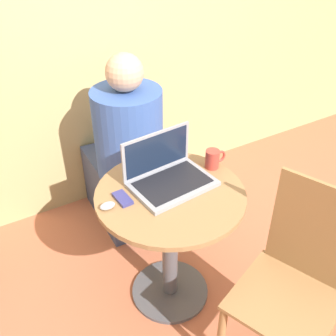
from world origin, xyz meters
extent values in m
plane|color=#B26042|center=(0.00, 0.00, 0.00)|extent=(12.00, 12.00, 0.00)
cube|color=tan|center=(0.00, 1.06, 1.30)|extent=(7.00, 0.05, 2.60)
cylinder|color=#4C4C51|center=(0.00, 0.00, 0.01)|extent=(0.42, 0.42, 0.02)
cylinder|color=#4C4C51|center=(0.00, 0.00, 0.35)|extent=(0.08, 0.08, 0.66)
cylinder|color=olive|center=(0.00, 0.00, 0.69)|extent=(0.70, 0.70, 0.02)
cube|color=gray|center=(0.03, 0.04, 0.72)|extent=(0.40, 0.29, 0.02)
cube|color=black|center=(0.03, 0.04, 0.73)|extent=(0.35, 0.24, 0.00)
cube|color=gray|center=(0.02, 0.17, 0.83)|extent=(0.37, 0.04, 0.21)
cube|color=#141E33|center=(0.02, 0.16, 0.83)|extent=(0.34, 0.03, 0.18)
cube|color=navy|center=(-0.21, 0.06, 0.72)|extent=(0.06, 0.11, 0.02)
ellipsoid|color=#B2B2B7|center=(-0.29, 0.04, 0.72)|extent=(0.07, 0.04, 0.03)
cylinder|color=#B2382D|center=(0.28, 0.07, 0.76)|extent=(0.07, 0.07, 0.10)
torus|color=#B2382D|center=(0.33, 0.07, 0.76)|extent=(0.07, 0.01, 0.07)
cylinder|color=#9E7042|center=(0.31, -0.35, 0.22)|extent=(0.04, 0.04, 0.44)
cylinder|color=#9E7042|center=(0.44, -0.68, 0.22)|extent=(0.04, 0.04, 0.44)
cube|color=#9E7042|center=(0.21, -0.58, 0.45)|extent=(0.52, 0.52, 0.02)
cube|color=#9E7042|center=(0.38, -0.51, 0.70)|extent=(0.15, 0.35, 0.48)
cube|color=#3D4766|center=(0.08, 0.73, 0.22)|extent=(0.40, 0.57, 0.45)
cylinder|color=#38569E|center=(0.07, 0.59, 0.71)|extent=(0.40, 0.40, 0.52)
sphere|color=tan|center=(0.07, 0.59, 1.07)|extent=(0.21, 0.21, 0.21)
camera|label=1|loc=(-0.73, -1.22, 1.82)|focal=42.00mm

